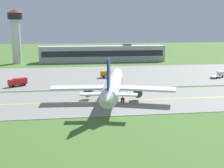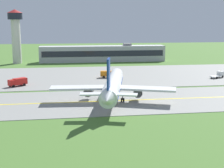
{
  "view_description": "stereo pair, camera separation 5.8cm",
  "coord_description": "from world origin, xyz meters",
  "px_view_note": "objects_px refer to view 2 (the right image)",
  "views": [
    {
      "loc": [
        -5.5,
        -80.61,
        19.93
      ],
      "look_at": [
        6.96,
        2.97,
        4.0
      ],
      "focal_mm": 51.47,
      "sensor_mm": 36.0,
      "label": 1
    },
    {
      "loc": [
        -5.45,
        -80.62,
        19.93
      ],
      "look_at": [
        6.96,
        2.97,
        4.0
      ],
      "focal_mm": 51.47,
      "sensor_mm": 36.0,
      "label": 2
    }
  ],
  "objects_px": {
    "airplane_lead": "(113,85)",
    "service_truck_baggage": "(108,74)",
    "service_truck_catering": "(18,82)",
    "control_tower": "(16,31)",
    "service_truck_fuel": "(219,75)"
  },
  "relations": [
    {
      "from": "service_truck_baggage",
      "to": "service_truck_catering",
      "type": "relative_size",
      "value": 1.03
    },
    {
      "from": "airplane_lead",
      "to": "control_tower",
      "type": "xyz_separation_m",
      "value": [
        -36.13,
        86.83,
        12.1
      ]
    },
    {
      "from": "service_truck_fuel",
      "to": "control_tower",
      "type": "bearing_deg",
      "value": 144.67
    },
    {
      "from": "airplane_lead",
      "to": "service_truck_catering",
      "type": "xyz_separation_m",
      "value": [
        -27.42,
        23.8,
        -2.6
      ]
    },
    {
      "from": "service_truck_baggage",
      "to": "control_tower",
      "type": "relative_size",
      "value": 0.23
    },
    {
      "from": "service_truck_baggage",
      "to": "service_truck_fuel",
      "type": "distance_m",
      "value": 41.13
    },
    {
      "from": "service_truck_catering",
      "to": "control_tower",
      "type": "height_order",
      "value": "control_tower"
    },
    {
      "from": "service_truck_baggage",
      "to": "service_truck_fuel",
      "type": "height_order",
      "value": "service_truck_baggage"
    },
    {
      "from": "airplane_lead",
      "to": "service_truck_catering",
      "type": "relative_size",
      "value": 6.54
    },
    {
      "from": "service_truck_catering",
      "to": "control_tower",
      "type": "distance_m",
      "value": 65.3
    },
    {
      "from": "service_truck_catering",
      "to": "control_tower",
      "type": "relative_size",
      "value": 0.22
    },
    {
      "from": "service_truck_fuel",
      "to": "control_tower",
      "type": "distance_m",
      "value": 99.77
    },
    {
      "from": "service_truck_catering",
      "to": "service_truck_fuel",
      "type": "bearing_deg",
      "value": 4.78
    },
    {
      "from": "service_truck_baggage",
      "to": "service_truck_catering",
      "type": "bearing_deg",
      "value": -158.63
    },
    {
      "from": "airplane_lead",
      "to": "service_truck_baggage",
      "type": "relative_size",
      "value": 6.33
    }
  ]
}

